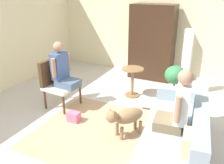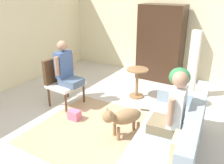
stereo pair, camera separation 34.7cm
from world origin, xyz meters
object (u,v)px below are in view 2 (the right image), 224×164
object	(u,v)px
armoire_cabinet	(161,43)
column_lamp	(193,65)
handbag	(74,115)
person_on_armchair	(66,68)
armchair	(61,78)
potted_plant	(179,84)
couch	(173,139)
dog	(123,117)
person_on_couch	(173,109)
round_end_table	(137,80)

from	to	relation	value
armoire_cabinet	column_lamp	bearing A→B (deg)	-34.96
handbag	person_on_armchair	bearing A→B (deg)	140.30
armchair	potted_plant	distance (m)	2.38
couch	armchair	size ratio (longest dim) A/B	2.19
dog	handbag	xyz separation A→B (m)	(-1.02, 0.00, -0.26)
couch	armoire_cabinet	bearing A→B (deg)	114.07
person_on_couch	couch	bearing A→B (deg)	42.30
couch	person_on_armchair	distance (m)	2.46
couch	round_end_table	xyz separation A→B (m)	(-1.31, 1.58, 0.08)
column_lamp	handbag	xyz separation A→B (m)	(-1.56, -2.10, -0.64)
couch	dog	distance (m)	0.85
person_on_couch	potted_plant	xyz separation A→B (m)	(-0.38, 1.66, -0.30)
person_on_couch	column_lamp	distance (m)	2.26
person_on_armchair	person_on_couch	bearing A→B (deg)	-13.11
couch	column_lamp	world-z (taller)	column_lamp
armchair	armoire_cabinet	bearing A→B (deg)	62.96
dog	handbag	bearing A→B (deg)	179.79
couch	person_on_armchair	world-z (taller)	person_on_armchair
dog	couch	bearing A→B (deg)	-6.98
person_on_couch	person_on_armchair	world-z (taller)	person_on_armchair
person_on_armchair	column_lamp	bearing A→B (deg)	39.69
couch	handbag	world-z (taller)	couch
armchair	armoire_cabinet	world-z (taller)	armoire_cabinet
person_on_couch	armoire_cabinet	size ratio (longest dim) A/B	0.46
dog	column_lamp	world-z (taller)	column_lamp
handbag	couch	bearing A→B (deg)	-3.29
round_end_table	dog	bearing A→B (deg)	-72.63
person_on_armchair	handbag	distance (m)	0.96
round_end_table	armoire_cabinet	size ratio (longest dim) A/B	0.34
couch	round_end_table	size ratio (longest dim) A/B	3.26
couch	dog	size ratio (longest dim) A/B	2.91
round_end_table	handbag	world-z (taller)	round_end_table
couch	round_end_table	world-z (taller)	couch
armchair	person_on_couch	world-z (taller)	person_on_couch
armoire_cabinet	dog	bearing A→B (deg)	-80.80
dog	potted_plant	bearing A→B (deg)	74.09
column_lamp	handbag	size ratio (longest dim) A/B	6.82
couch	column_lamp	xyz separation A→B (m)	(-0.30, 2.21, 0.42)
round_end_table	column_lamp	bearing A→B (deg)	31.94
armchair	person_on_couch	distance (m)	2.55
person_on_armchair	dog	xyz separation A→B (m)	(1.51, -0.41, -0.45)
person_on_armchair	dog	size ratio (longest dim) A/B	1.20
dog	column_lamp	distance (m)	2.21
couch	person_on_armchair	xyz separation A→B (m)	(-2.35, 0.51, 0.50)
person_on_armchair	armoire_cabinet	size ratio (longest dim) A/B	0.46
column_lamp	armchair	bearing A→B (deg)	-142.61
couch	column_lamp	distance (m)	2.27
person_on_couch	potted_plant	bearing A→B (deg)	102.78
person_on_armchair	armoire_cabinet	distance (m)	2.62
couch	person_on_armchair	bearing A→B (deg)	167.76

